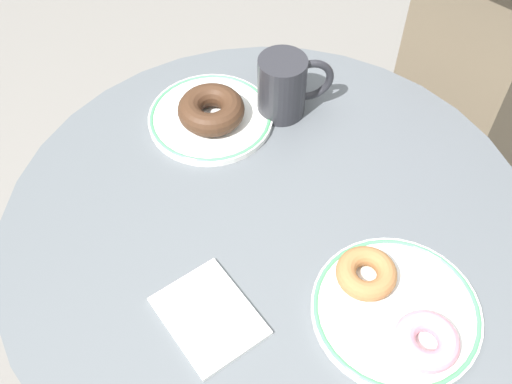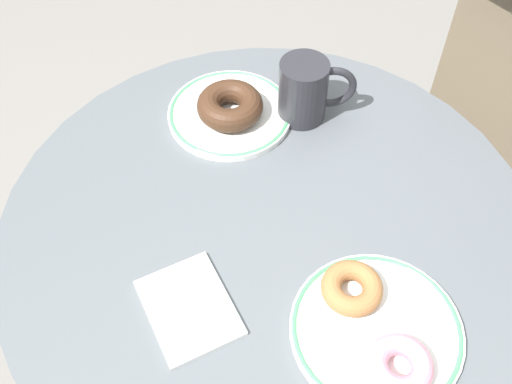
% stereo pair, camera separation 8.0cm
% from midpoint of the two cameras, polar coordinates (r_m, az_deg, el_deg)
% --- Properties ---
extents(cafe_table, '(0.75, 0.75, 0.75)m').
position_cam_midpoint_polar(cafe_table, '(1.05, -1.16, -10.70)').
color(cafe_table, '#565B60').
rests_on(cafe_table, ground).
extents(plate_left, '(0.20, 0.20, 0.01)m').
position_cam_midpoint_polar(plate_left, '(0.95, -6.79, 7.01)').
color(plate_left, white).
rests_on(plate_left, cafe_table).
extents(plate_right, '(0.21, 0.21, 0.01)m').
position_cam_midpoint_polar(plate_right, '(0.76, 10.35, -11.36)').
color(plate_right, white).
rests_on(plate_right, cafe_table).
extents(donut_chocolate, '(0.15, 0.15, 0.04)m').
position_cam_midpoint_polar(donut_chocolate, '(0.93, -6.81, 7.74)').
color(donut_chocolate, '#422819').
rests_on(donut_chocolate, plate_left).
extents(donut_pink_frosted, '(0.08, 0.08, 0.03)m').
position_cam_midpoint_polar(donut_pink_frosted, '(0.73, 12.99, -14.03)').
color(donut_pink_frosted, pink).
rests_on(donut_pink_frosted, plate_right).
extents(donut_cinnamon, '(0.11, 0.11, 0.03)m').
position_cam_midpoint_polar(donut_cinnamon, '(0.76, 7.60, -7.96)').
color(donut_cinnamon, '#A36B3D').
rests_on(donut_cinnamon, plate_right).
extents(paper_napkin, '(0.13, 0.10, 0.01)m').
position_cam_midpoint_polar(paper_napkin, '(0.75, -7.64, -11.95)').
color(paper_napkin, white).
rests_on(paper_napkin, cafe_table).
extents(coffee_mug, '(0.08, 0.12, 0.10)m').
position_cam_midpoint_polar(coffee_mug, '(0.93, 0.31, 10.03)').
color(coffee_mug, '#28282D').
rests_on(coffee_mug, cafe_table).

